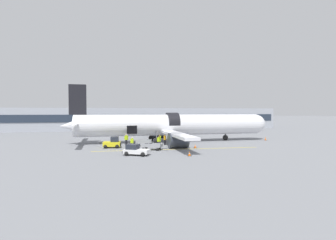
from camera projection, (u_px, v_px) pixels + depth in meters
The scene contains 17 objects.
ground_plane at pixel (162, 145), 42.67m from camera, with size 500.00×500.00×0.00m, color slate.
apron_marking_line at pixel (178, 149), 38.17m from camera, with size 24.55×1.61×0.01m.
terminal_strip at pixel (135, 119), 81.77m from camera, with size 90.70×11.69×6.51m.
airplane at pixel (170, 125), 47.22m from camera, with size 37.75×30.68×10.00m.
baggage_tug_lead at pixel (113, 143), 39.72m from camera, with size 2.82×2.26×1.68m.
baggage_tug_mid at pixel (136, 150), 32.93m from camera, with size 3.58×2.87×1.39m.
baggage_cart_loading at pixel (144, 143), 41.56m from camera, with size 3.44×2.15×1.03m.
baggage_cart_queued at pixel (152, 147), 37.46m from camera, with size 3.73×2.53×1.01m.
ground_crew_loader_a at pixel (160, 140), 42.37m from camera, with size 0.57×0.57×1.79m.
ground_crew_loader_b at pixel (165, 139), 43.11m from camera, with size 0.41×0.60×1.75m.
ground_crew_driver at pixel (132, 142), 38.84m from camera, with size 0.46×0.60×1.73m.
ground_crew_supervisor at pixel (126, 139), 42.75m from camera, with size 0.64×0.47×1.84m.
ground_crew_helper at pixel (159, 141), 40.59m from camera, with size 0.61×0.43×1.74m.
ground_crew_marshal at pixel (132, 142), 39.93m from camera, with size 0.55×0.42×1.58m.
safety_cone_nose at pixel (265, 139), 50.00m from camera, with size 0.49×0.49×0.65m.
safety_cone_engine_left at pixel (189, 154), 32.43m from camera, with size 0.48×0.48×0.55m.
safety_cone_wingtip at pixel (195, 146), 39.53m from camera, with size 0.50×0.50×0.57m.
Camera 1 is at (-9.09, -41.54, 5.51)m, focal length 28.00 mm.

